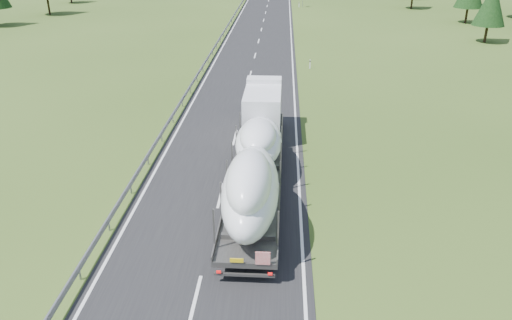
{
  "coord_description": "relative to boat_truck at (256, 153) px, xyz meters",
  "views": [
    {
      "loc": [
        3.44,
        -25.43,
        14.06
      ],
      "look_at": [
        2.04,
        0.48,
        2.12
      ],
      "focal_mm": 35.0,
      "sensor_mm": 36.0,
      "label": 1
    }
  ],
  "objects": [
    {
      "name": "ground",
      "position": [
        -2.04,
        -0.97,
        -2.37
      ],
      "size": [
        400.0,
        400.0,
        0.0
      ],
      "primitive_type": "plane",
      "color": "#354D19",
      "rests_on": "ground"
    },
    {
      "name": "boat_truck",
      "position": [
        0.0,
        0.0,
        0.0
      ],
      "size": [
        2.99,
        20.78,
        4.73
      ],
      "color": "white",
      "rests_on": "ground"
    }
  ]
}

